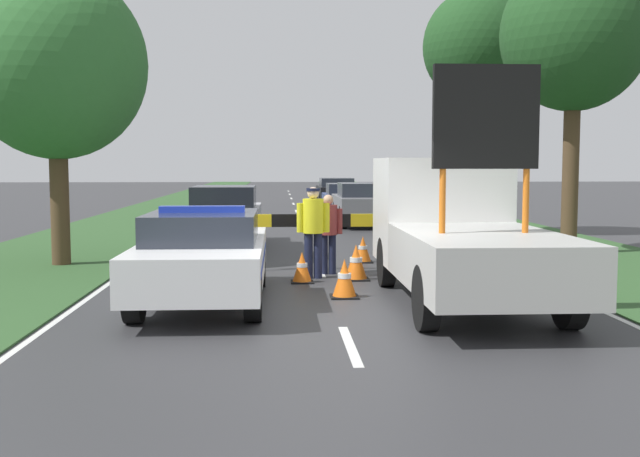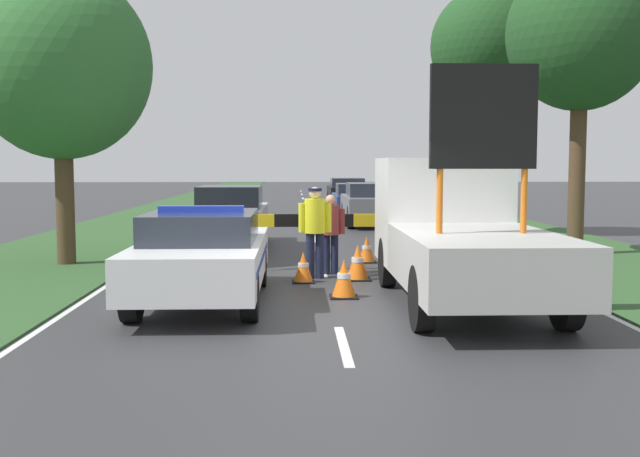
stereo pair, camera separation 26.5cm
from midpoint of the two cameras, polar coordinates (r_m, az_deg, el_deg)
The scene contains 21 objects.
ground_plane at distance 10.80m, azimuth 1.91°, elevation -6.74°, with size 160.00×160.00×0.00m, color #333335.
lane_markings at distance 29.40m, azimuth -0.60°, elevation 0.69°, with size 8.01×69.08×0.01m.
grass_verge_left at distance 31.13m, azimuth -12.27°, elevation 0.84°, with size 4.42×120.00×0.03m.
grass_verge_right at distance 31.42m, azimuth 10.84°, elevation 0.90°, with size 4.42×120.00×0.03m.
police_car at distance 11.91m, azimuth -8.27°, elevation -1.97°, with size 1.88×4.89×1.54m.
work_truck at distance 12.24m, azimuth 11.01°, elevation -0.13°, with size 2.15×5.72×3.56m.
road_barrier at distance 15.32m, azimuth 1.04°, elevation 0.37°, with size 3.24×0.08×1.16m.
police_officer at distance 14.25m, azimuth 0.15°, elevation 0.33°, with size 0.63×0.40×1.75m.
pedestrian_civilian at distance 14.82m, azimuth 1.32°, elevation 0.07°, with size 0.57×0.36×1.58m.
traffic_cone_near_police at distance 14.94m, azimuth -7.61°, elevation -2.12°, with size 0.53×0.53×0.73m.
traffic_cone_centre_front at distance 12.27m, azimuth 2.45°, elevation -3.84°, with size 0.46×0.46×0.63m.
traffic_cone_near_truck at distance 14.13m, azimuth 3.42°, elevation -2.60°, with size 0.49×0.49×0.67m.
traffic_cone_behind_barrier at distance 16.64m, azimuth 4.03°, elevation -1.61°, with size 0.42×0.42×0.58m.
traffic_cone_lane_edge at distance 13.81m, azimuth -0.73°, elevation -2.98°, with size 0.41×0.41×0.57m.
queued_car_sedan_silver at distance 19.71m, azimuth -6.44°, elevation 1.00°, with size 1.80×4.62×1.61m.
queued_car_suv_grey at distance 26.64m, azimuth 4.12°, elevation 1.97°, with size 1.81×4.56×1.51m.
queued_car_hatch_blue at distance 32.20m, azimuth 3.01°, elevation 2.31°, with size 1.89×4.42×1.35m.
queued_car_sedan_black at distance 39.30m, azimuth 2.26°, elevation 2.90°, with size 1.90×4.62×1.45m.
roadside_tree_near_left at distance 17.11m, azimuth -18.70°, elevation 11.67°, with size 3.82×3.82×6.30m.
roadside_tree_near_right at distance 19.05m, azimuth 19.66°, elevation 13.75°, with size 3.45×3.45×7.05m.
roadside_tree_mid_left at distance 23.61m, azimuth 12.77°, elevation 13.27°, with size 3.24×3.24×7.42m.
Camera 2 is at (-0.60, -10.56, 2.19)m, focal length 42.00 mm.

